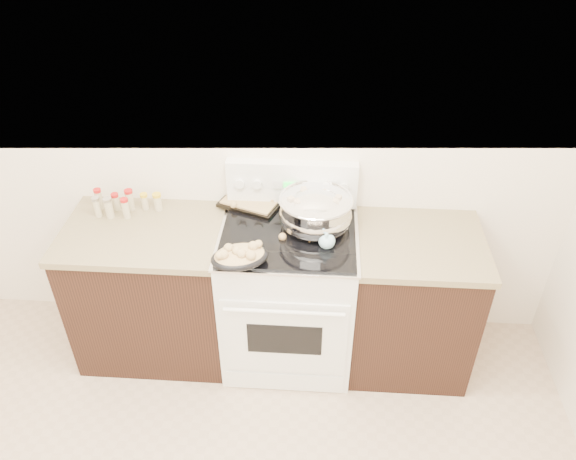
{
  "coord_description": "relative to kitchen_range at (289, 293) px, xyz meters",
  "views": [
    {
      "loc": [
        0.51,
        -1.08,
        2.8
      ],
      "look_at": [
        0.35,
        1.37,
        1.0
      ],
      "focal_mm": 35.0,
      "sensor_mm": 36.0,
      "label": 1
    }
  ],
  "objects": [
    {
      "name": "blue_ladle",
      "position": [
        0.21,
        -0.1,
        0.49
      ],
      "size": [
        0.11,
        0.3,
        0.11
      ],
      "color": "#9FD5EE",
      "rests_on": "kitchen_range"
    },
    {
      "name": "roasting_pan",
      "position": [
        -0.23,
        -0.29,
        0.5
      ],
      "size": [
        0.35,
        0.3,
        0.11
      ],
      "color": "black",
      "rests_on": "kitchen_range"
    },
    {
      "name": "wooden_spoon",
      "position": [
        -0.0,
        -0.02,
        0.46
      ],
      "size": [
        0.18,
        0.23,
        0.04
      ],
      "color": "tan",
      "rests_on": "kitchen_range"
    },
    {
      "name": "counter_left",
      "position": [
        -0.83,
        0.01,
        -0.03
      ],
      "size": [
        0.93,
        0.67,
        0.92
      ],
      "color": "black",
      "rests_on": "ground"
    },
    {
      "name": "mixing_bowl",
      "position": [
        0.15,
        0.07,
        0.55
      ],
      "size": [
        0.54,
        0.54,
        0.24
      ],
      "color": "silver",
      "rests_on": "kitchen_range"
    },
    {
      "name": "spice_jars",
      "position": [
        -0.99,
        0.17,
        0.49
      ],
      "size": [
        0.4,
        0.15,
        0.13
      ],
      "color": "#BFB28C",
      "rests_on": "counter_left"
    },
    {
      "name": "baking_sheet",
      "position": [
        -0.24,
        0.28,
        0.47
      ],
      "size": [
        0.41,
        0.35,
        0.06
      ],
      "color": "black",
      "rests_on": "kitchen_range"
    },
    {
      "name": "room_shell",
      "position": [
        -0.35,
        -1.42,
        1.21
      ],
      "size": [
        4.1,
        3.6,
        2.75
      ],
      "color": "white",
      "rests_on": "ground"
    },
    {
      "name": "counter_right",
      "position": [
        0.73,
        0.01,
        -0.03
      ],
      "size": [
        0.73,
        0.67,
        0.92
      ],
      "color": "black",
      "rests_on": "ground"
    },
    {
      "name": "kitchen_range",
      "position": [
        0.0,
        0.0,
        0.0
      ],
      "size": [
        0.78,
        0.73,
        1.22
      ],
      "color": "white",
      "rests_on": "ground"
    }
  ]
}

